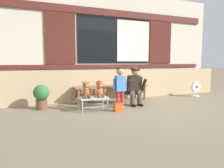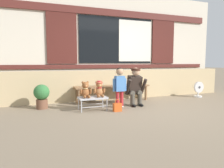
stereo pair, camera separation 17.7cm
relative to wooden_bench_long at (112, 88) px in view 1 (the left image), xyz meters
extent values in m
plane|color=#84725B|center=(0.44, -1.06, -0.37)|extent=(60.00, 60.00, 0.00)
cube|color=tan|center=(0.44, 0.37, 0.05)|extent=(7.05, 0.25, 0.85)
cube|color=beige|center=(0.44, 0.89, 1.25)|extent=(7.20, 0.20, 3.24)
cube|color=#56231E|center=(0.44, 0.77, 0.58)|extent=(6.62, 0.04, 0.12)
cube|color=black|center=(0.44, 0.78, 1.38)|extent=(2.40, 0.03, 1.40)
cube|color=silver|center=(1.07, 0.76, 1.38)|extent=(1.14, 0.02, 1.29)
cube|color=#4C1E19|center=(-1.24, 0.77, 1.38)|extent=(0.84, 0.05, 1.43)
cube|color=#4C1E19|center=(2.12, 0.77, 1.38)|extent=(0.84, 0.05, 1.43)
cube|color=#56231E|center=(0.44, 0.76, 2.20)|extent=(6.62, 0.06, 0.20)
cube|color=#8E6642|center=(0.00, -0.14, 0.05)|extent=(2.10, 0.11, 0.04)
cube|color=#8E6642|center=(0.00, 0.00, 0.05)|extent=(2.10, 0.11, 0.04)
cube|color=#8E6642|center=(0.00, 0.14, 0.05)|extent=(2.10, 0.11, 0.04)
cylinder|color=#8E6642|center=(-0.97, -0.14, -0.17)|extent=(0.07, 0.07, 0.40)
cylinder|color=#8E6642|center=(-0.97, 0.14, -0.17)|extent=(0.07, 0.07, 0.40)
cylinder|color=#8E6642|center=(0.97, -0.14, -0.17)|extent=(0.07, 0.07, 0.40)
cylinder|color=#8E6642|center=(0.97, 0.14, -0.17)|extent=(0.07, 0.07, 0.40)
cube|color=#BCBCC1|center=(-0.80, -0.82, -0.09)|extent=(0.64, 0.36, 0.04)
cylinder|color=#BCBCC1|center=(-1.09, -0.97, -0.24)|extent=(0.02, 0.02, 0.26)
cylinder|color=#BCBCC1|center=(-1.09, -0.67, -0.24)|extent=(0.02, 0.02, 0.26)
cylinder|color=#BCBCC1|center=(-0.51, -0.97, -0.24)|extent=(0.02, 0.02, 0.26)
cylinder|color=#BCBCC1|center=(-0.51, -0.67, -0.24)|extent=(0.02, 0.02, 0.26)
cylinder|color=#BCBCC1|center=(-0.80, -0.97, -0.27)|extent=(0.58, 0.02, 0.02)
cylinder|color=#BCBCC1|center=(-0.80, -0.67, -0.27)|extent=(0.58, 0.02, 0.02)
ellipsoid|color=#93562D|center=(-0.96, -0.80, 0.04)|extent=(0.17, 0.14, 0.22)
sphere|color=#93562D|center=(-0.96, -0.81, 0.20)|extent=(0.15, 0.15, 0.15)
sphere|color=#C87B48|center=(-0.96, -0.87, 0.19)|extent=(0.06, 0.06, 0.06)
sphere|color=#93562D|center=(-1.01, -0.80, 0.26)|extent=(0.06, 0.06, 0.06)
ellipsoid|color=#93562D|center=(-1.07, -0.83, 0.06)|extent=(0.06, 0.11, 0.16)
ellipsoid|color=#93562D|center=(-1.00, -0.92, -0.04)|extent=(0.06, 0.15, 0.06)
sphere|color=#93562D|center=(-0.90, -0.80, 0.26)|extent=(0.06, 0.06, 0.06)
ellipsoid|color=#93562D|center=(-0.85, -0.83, 0.06)|extent=(0.06, 0.11, 0.16)
ellipsoid|color=#93562D|center=(-0.91, -0.92, -0.04)|extent=(0.06, 0.15, 0.06)
torus|color=#D6B775|center=(-0.96, -0.81, 0.13)|extent=(0.13, 0.13, 0.02)
ellipsoid|color=#A86B3D|center=(-0.64, -0.80, 0.04)|extent=(0.17, 0.14, 0.22)
sphere|color=#A86B3D|center=(-0.64, -0.81, 0.20)|extent=(0.15, 0.15, 0.15)
sphere|color=#E1955B|center=(-0.64, -0.87, 0.19)|extent=(0.06, 0.06, 0.06)
sphere|color=#A86B3D|center=(-0.69, -0.80, 0.26)|extent=(0.06, 0.06, 0.06)
ellipsoid|color=#A86B3D|center=(-0.75, -0.83, 0.06)|extent=(0.06, 0.11, 0.16)
ellipsoid|color=#A86B3D|center=(-0.68, -0.92, -0.04)|extent=(0.06, 0.15, 0.06)
sphere|color=#A86B3D|center=(-0.58, -0.80, 0.26)|extent=(0.06, 0.06, 0.06)
ellipsoid|color=#A86B3D|center=(-0.53, -0.83, 0.06)|extent=(0.06, 0.11, 0.16)
ellipsoid|color=#A86B3D|center=(-0.59, -0.92, -0.04)|extent=(0.06, 0.15, 0.06)
torus|color=red|center=(-0.64, -0.81, 0.13)|extent=(0.13, 0.13, 0.02)
cylinder|color=red|center=(-0.64, -0.81, 0.24)|extent=(0.17, 0.17, 0.01)
cylinder|color=red|center=(-0.64, -0.81, 0.27)|extent=(0.10, 0.10, 0.04)
cylinder|color=#B7282D|center=(-0.18, -0.81, -0.15)|extent=(0.08, 0.08, 0.36)
ellipsoid|color=silver|center=(-0.18, -0.83, -0.35)|extent=(0.07, 0.12, 0.05)
cylinder|color=#B7282D|center=(-0.07, -0.81, -0.15)|extent=(0.08, 0.08, 0.36)
ellipsoid|color=silver|center=(-0.07, -0.83, -0.35)|extent=(0.07, 0.12, 0.05)
cube|color=#4C84CC|center=(-0.13, -0.81, 0.21)|extent=(0.22, 0.15, 0.36)
cylinder|color=#4C84CC|center=(-0.27, -0.81, 0.18)|extent=(0.06, 0.06, 0.30)
cylinder|color=#4C84CC|center=(0.02, -0.81, 0.18)|extent=(0.06, 0.06, 0.30)
sphere|color=tan|center=(-0.13, -0.81, 0.49)|extent=(0.17, 0.17, 0.17)
sphere|color=black|center=(-0.13, -0.80, 0.51)|extent=(0.16, 0.16, 0.16)
cylinder|color=#4C473D|center=(0.23, -0.77, -0.22)|extent=(0.11, 0.11, 0.30)
cylinder|color=#4C473D|center=(0.23, -0.63, -0.05)|extent=(0.13, 0.32, 0.13)
ellipsoid|color=black|center=(0.23, -0.85, -0.34)|extent=(0.09, 0.20, 0.06)
cylinder|color=#4C473D|center=(0.43, -0.77, -0.22)|extent=(0.11, 0.11, 0.30)
cylinder|color=#4C473D|center=(0.43, -0.63, -0.05)|extent=(0.13, 0.32, 0.13)
ellipsoid|color=black|center=(0.43, -0.85, -0.34)|extent=(0.09, 0.20, 0.06)
cube|color=#2D231E|center=(0.33, -0.66, 0.15)|extent=(0.32, 0.30, 0.47)
cylinder|color=#2D231E|center=(0.12, -0.76, 0.11)|extent=(0.08, 0.28, 0.40)
cylinder|color=#2D231E|center=(0.54, -0.76, 0.11)|extent=(0.08, 0.28, 0.40)
sphere|color=tan|center=(0.33, -0.73, 0.48)|extent=(0.20, 0.20, 0.20)
cylinder|color=#422319|center=(0.33, -0.73, 0.53)|extent=(0.23, 0.23, 0.06)
cube|color=brown|center=(0.52, -0.57, 0.01)|extent=(0.10, 0.22, 0.16)
cube|color=#DB561E|center=(-0.32, -1.12, -0.28)|extent=(0.18, 0.11, 0.18)
torus|color=#DB561E|center=(-0.32, -1.12, -0.16)|extent=(0.11, 0.01, 0.11)
cylinder|color=brown|center=(-1.87, -0.26, -0.26)|extent=(0.26, 0.26, 0.22)
sphere|color=#337038|center=(-1.87, -0.26, 0.02)|extent=(0.36, 0.36, 0.36)
cylinder|color=silver|center=(2.75, -0.27, -0.35)|extent=(0.24, 0.24, 0.04)
cylinder|color=silver|center=(2.75, -0.27, -0.28)|extent=(0.04, 0.04, 0.10)
cylinder|color=silver|center=(2.75, -0.29, -0.06)|extent=(0.34, 0.06, 0.34)
cylinder|color=#333338|center=(2.75, -0.29, -0.06)|extent=(0.07, 0.08, 0.07)
camera|label=1|loc=(-2.19, -5.22, 0.72)|focal=33.22mm
camera|label=2|loc=(-2.02, -5.29, 0.72)|focal=33.22mm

